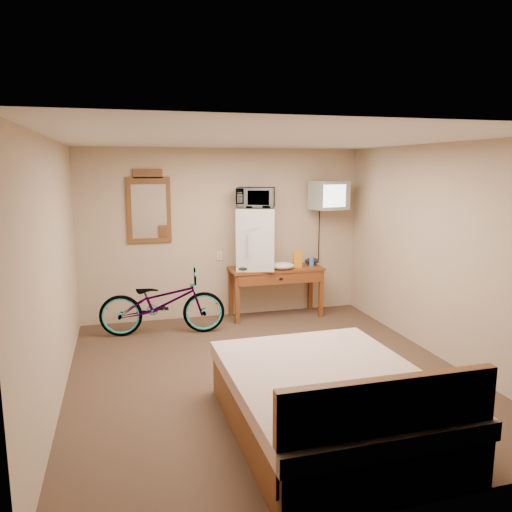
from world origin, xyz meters
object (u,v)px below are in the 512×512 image
mini_fridge (256,238)px  microwave (256,198)px  crt_television (329,195)px  bed (332,404)px  blue_cup (311,262)px  wall_mirror (149,207)px  bicycle (162,303)px  desk (277,276)px

mini_fridge → microwave: size_ratio=1.68×
microwave → crt_television: 1.13m
crt_television → bed: (-1.40, -3.39, -1.52)m
blue_cup → wall_mirror: bearing=173.0°
wall_mirror → bicycle: bearing=-81.2°
bicycle → bed: bearing=-153.4°
desk → microwave: 1.20m
blue_cup → wall_mirror: (-2.36, 0.29, 0.85)m
blue_cup → bicycle: size_ratio=0.07×
mini_fridge → microwave: (0.00, 0.00, 0.59)m
microwave → wall_mirror: (-1.50, 0.23, -0.13)m
desk → crt_television: (0.82, 0.02, 1.18)m
mini_fridge → wall_mirror: bearing=171.4°
bed → microwave: bearing=85.4°
wall_mirror → bicycle: wall_mirror is taller
microwave → desk: bearing=13.0°
mini_fridge → bicycle: (-1.41, -0.40, -0.76)m
bed → blue_cup: bearing=71.4°
mini_fridge → bed: bearing=-94.6°
blue_cup → mini_fridge: bearing=175.9°
microwave → wall_mirror: bearing=-167.1°
mini_fridge → crt_television: (1.13, -0.02, 0.61)m
wall_mirror → bed: size_ratio=0.48×
blue_cup → bed: bearing=-108.6°
wall_mirror → crt_television: bearing=-5.5°
mini_fridge → blue_cup: mini_fridge is taller
microwave → mini_fridge: bearing=-102.2°
mini_fridge → bicycle: 1.65m
desk → bed: (-0.58, -3.37, -0.34)m
crt_television → wall_mirror: 2.65m
mini_fridge → desk: bearing=-8.5°
crt_television → mini_fridge: bearing=178.8°
bicycle → blue_cup: bearing=-75.3°
desk → blue_cup: bearing=-1.5°
microwave → crt_television: (1.13, -0.02, 0.02)m
microwave → bicycle: (-1.41, -0.40, -1.36)m
crt_television → bicycle: bearing=-171.6°
mini_fridge → blue_cup: bearing=-4.1°
blue_cup → wall_mirror: 2.52m
crt_television → bed: crt_television is taller
crt_television → wall_mirror: bearing=174.5°
mini_fridge → bicycle: bearing=-164.1°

